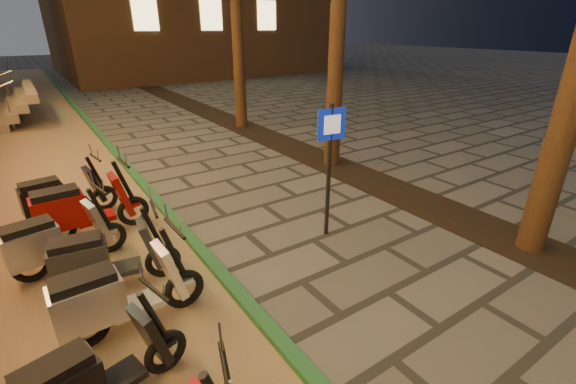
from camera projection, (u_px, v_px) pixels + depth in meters
parking_strip at (50, 178)px, 9.17m from camera, size 3.40×60.00×0.01m
green_curb at (124, 163)px, 10.03m from camera, size 0.18×60.00×0.10m
planting_strip at (389, 188)px, 8.56m from camera, size 1.20×40.00×0.02m
pedestrian_sign at (330, 154)px, 6.13m from camera, size 0.49×0.11×2.25m
scooter_8 at (89, 379)px, 3.38m from camera, size 1.53×0.73×1.08m
scooter_9 at (114, 297)px, 4.33m from camera, size 1.69×0.59×1.20m
scooter_10 at (101, 260)px, 5.07m from camera, size 1.61×0.65×1.13m
scooter_11 at (53, 242)px, 5.48m from camera, size 1.63×0.72×1.15m
scooter_12 at (78, 210)px, 6.33m from camera, size 1.78×0.62×1.26m
scooter_13 at (59, 197)px, 6.93m from camera, size 1.60×0.65×1.13m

